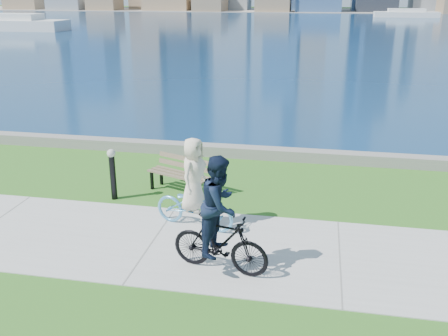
% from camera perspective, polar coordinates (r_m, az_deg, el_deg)
% --- Properties ---
extents(ground, '(320.00, 320.00, 0.00)m').
position_cam_1_polar(ground, '(10.62, 13.08, -10.17)').
color(ground, '#285F19').
rests_on(ground, ground).
extents(concrete_path, '(80.00, 3.50, 0.02)m').
position_cam_1_polar(concrete_path, '(10.62, 13.09, -10.12)').
color(concrete_path, '#AAAAA5').
rests_on(concrete_path, ground).
extents(seawall, '(90.00, 0.50, 0.35)m').
position_cam_1_polar(seawall, '(16.25, 12.59, 1.21)').
color(seawall, slate).
rests_on(seawall, ground).
extents(bay_water, '(320.00, 131.00, 0.01)m').
position_cam_1_polar(bay_water, '(81.41, 11.77, 15.66)').
color(bay_water, '#0C2A4E').
rests_on(bay_water, ground).
extents(far_shore, '(320.00, 30.00, 0.12)m').
position_cam_1_polar(far_shore, '(139.34, 11.69, 17.22)').
color(far_shore, gray).
rests_on(far_shore, ground).
extents(ferry_near, '(16.08, 4.59, 2.18)m').
position_cam_1_polar(ferry_near, '(76.00, -23.47, 14.93)').
color(ferry_near, silver).
rests_on(ferry_near, ground).
extents(ferry_far, '(12.31, 3.52, 1.67)m').
position_cam_1_polar(ferry_far, '(109.91, 20.10, 16.23)').
color(ferry_far, silver).
rests_on(ferry_far, ground).
extents(park_bench, '(1.92, 1.25, 0.94)m').
position_cam_1_polar(park_bench, '(13.50, -4.90, -0.41)').
color(park_bench, black).
rests_on(park_bench, ground).
extents(bollard_lamp, '(0.22, 0.22, 1.37)m').
position_cam_1_polar(bollard_lamp, '(13.21, -12.62, -0.32)').
color(bollard_lamp, black).
rests_on(bollard_lamp, ground).
extents(cyclist_woman, '(1.13, 2.06, 2.14)m').
position_cam_1_polar(cyclist_woman, '(11.35, -3.44, -3.07)').
color(cyclist_woman, '#57A4D5').
rests_on(cyclist_woman, ground).
extents(cyclist_man, '(0.93, 2.03, 2.36)m').
position_cam_1_polar(cyclist_man, '(9.50, -0.47, -6.49)').
color(cyclist_man, black).
rests_on(cyclist_man, ground).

